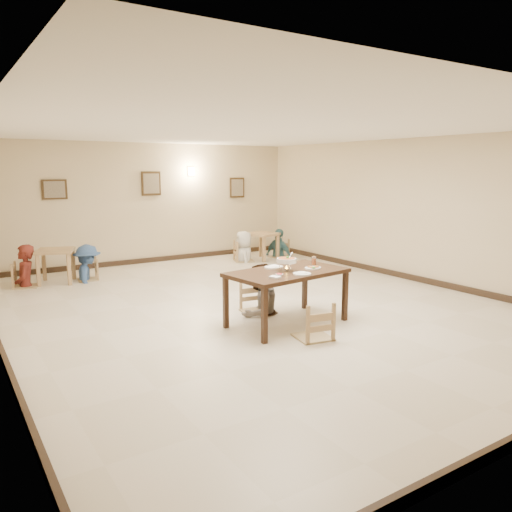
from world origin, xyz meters
TOP-DOWN VIEW (x-y plane):
  - floor at (0.00, 0.00)m, footprint 10.00×10.00m
  - ceiling at (0.00, 0.00)m, footprint 10.00×10.00m
  - wall_back at (0.00, 5.00)m, footprint 10.00×0.00m
  - wall_right at (4.00, 0.00)m, footprint 0.00×10.00m
  - baseboard_back at (0.00, 4.97)m, footprint 8.00×0.06m
  - baseboard_right at (3.97, 0.00)m, footprint 0.06×10.00m
  - picture_a at (-2.20, 4.96)m, footprint 0.55×0.04m
  - picture_b at (0.10, 4.96)m, footprint 0.50×0.04m
  - picture_c at (2.60, 4.96)m, footprint 0.45×0.04m
  - wall_sconce at (1.20, 4.96)m, footprint 0.16×0.05m
  - main_table at (-0.11, -1.11)m, footprint 1.89×1.21m
  - chair_far at (-0.17, -0.30)m, footprint 0.43×0.43m
  - chair_near at (-0.19, -1.84)m, footprint 0.48×0.48m
  - main_diner at (-0.14, -0.38)m, footprint 0.96×0.85m
  - curry_warmer at (-0.13, -1.11)m, footprint 0.33×0.30m
  - rice_plate_far at (-0.17, -0.82)m, footprint 0.31×0.31m
  - rice_plate_near at (-0.10, -1.45)m, footprint 0.26×0.26m
  - fried_plate at (0.30, -1.21)m, footprint 0.27×0.27m
  - chili_dish at (-0.41, -1.31)m, footprint 0.11×0.11m
  - napkin_cutlery at (-0.57, -1.44)m, footprint 0.17×0.24m
  - drink_glass at (0.53, -0.95)m, footprint 0.07×0.07m
  - bg_table_left at (-2.49, 3.79)m, footprint 0.92×0.92m
  - bg_table_right at (2.67, 3.79)m, footprint 0.88×0.88m
  - bg_chair_ll at (-3.11, 3.73)m, footprint 0.45×0.45m
  - bg_chair_lr at (-1.88, 3.71)m, footprint 0.41×0.41m
  - bg_chair_rl at (2.11, 3.80)m, footprint 0.47×0.47m
  - bg_chair_rr at (3.23, 3.80)m, footprint 0.43×0.43m
  - bg_diner_a at (-3.11, 3.73)m, footprint 0.55×0.71m
  - bg_diner_b at (-1.88, 3.71)m, footprint 0.78×1.10m
  - bg_diner_c at (2.11, 3.80)m, footprint 0.75×0.90m
  - bg_diner_d at (3.23, 3.80)m, footprint 0.58×0.97m

SIDE VIEW (x-z plane):
  - floor at x=0.00m, z-range 0.00..0.00m
  - baseboard_back at x=0.00m, z-range 0.00..0.12m
  - baseboard_right at x=3.97m, z-range 0.00..0.12m
  - bg_chair_lr at x=-1.88m, z-range 0.00..0.87m
  - chair_far at x=-0.17m, z-range 0.00..0.91m
  - bg_chair_rr at x=3.23m, z-range 0.00..0.92m
  - bg_chair_ll at x=-3.11m, z-range 0.00..0.96m
  - bg_chair_rl at x=2.11m, z-range 0.00..1.00m
  - chair_near at x=-0.19m, z-range 0.00..1.02m
  - bg_table_right at x=2.67m, z-range 0.22..0.92m
  - bg_table_left at x=-2.49m, z-range 0.22..0.93m
  - main_table at x=-0.11m, z-range 0.34..1.17m
  - bg_diner_b at x=-1.88m, z-range 0.00..1.54m
  - bg_diner_d at x=3.23m, z-range 0.00..1.55m
  - bg_diner_c at x=2.11m, z-range 0.00..1.57m
  - main_diner at x=-0.14m, z-range 0.00..1.65m
  - chili_dish at x=-0.41m, z-range 0.84..0.86m
  - rice_plate_near at x=-0.10m, z-range 0.82..0.88m
  - napkin_cutlery at x=-0.57m, z-range 0.84..0.86m
  - rice_plate_far at x=-0.17m, z-range 0.82..0.89m
  - fried_plate at x=0.30m, z-range 0.83..0.89m
  - bg_diner_a at x=-3.11m, z-range 0.00..1.73m
  - drink_glass at x=0.53m, z-range 0.83..0.97m
  - curry_warmer at x=-0.13m, z-range 0.86..1.13m
  - wall_back at x=0.00m, z-range -3.50..6.50m
  - wall_right at x=4.00m, z-range -3.50..6.50m
  - picture_c at x=2.60m, z-range 1.57..2.12m
  - picture_a at x=-2.20m, z-range 1.67..2.12m
  - picture_b at x=0.10m, z-range 1.70..2.30m
  - wall_sconce at x=1.20m, z-range 2.19..2.41m
  - ceiling at x=0.00m, z-range 3.00..3.00m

